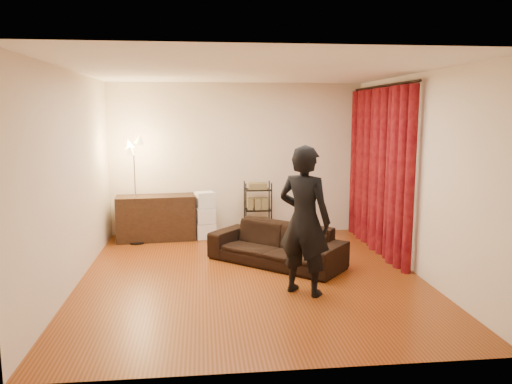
{
  "coord_description": "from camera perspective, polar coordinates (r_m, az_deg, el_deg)",
  "views": [
    {
      "loc": [
        -0.63,
        -6.41,
        2.17
      ],
      "look_at": [
        0.1,
        0.3,
        1.1
      ],
      "focal_mm": 35.0,
      "sensor_mm": 36.0,
      "label": 1
    }
  ],
  "objects": [
    {
      "name": "ceiling",
      "position": [
        6.46,
        -0.61,
        13.71
      ],
      "size": [
        5.0,
        5.0,
        0.0
      ],
      "primitive_type": "plane",
      "rotation": [
        3.14,
        0.0,
        0.0
      ],
      "color": "white",
      "rests_on": "ground"
    },
    {
      "name": "wall_left",
      "position": [
        6.66,
        -20.24,
        1.38
      ],
      "size": [
        0.0,
        5.0,
        5.0
      ],
      "primitive_type": "plane",
      "rotation": [
        1.57,
        0.0,
        1.57
      ],
      "color": "beige",
      "rests_on": "ground"
    },
    {
      "name": "media_cabinet",
      "position": [
        8.77,
        -11.35,
        -2.91
      ],
      "size": [
        1.36,
        0.61,
        0.77
      ],
      "primitive_type": "cube",
      "rotation": [
        0.0,
        0.0,
        0.08
      ],
      "color": "#322013",
      "rests_on": "ground"
    },
    {
      "name": "wall_front",
      "position": [
        4.04,
        2.92,
        -2.71
      ],
      "size": [
        5.0,
        0.0,
        5.0
      ],
      "primitive_type": "plane",
      "rotation": [
        -1.57,
        0.0,
        0.0
      ],
      "color": "beige",
      "rests_on": "ground"
    },
    {
      "name": "floor",
      "position": [
        6.8,
        -0.57,
        -9.61
      ],
      "size": [
        5.0,
        5.0,
        0.0
      ],
      "primitive_type": "plane",
      "color": "brown",
      "rests_on": "ground"
    },
    {
      "name": "storage_boxes",
      "position": [
        8.73,
        -5.83,
        -2.66
      ],
      "size": [
        0.39,
        0.34,
        0.82
      ],
      "primitive_type": null,
      "rotation": [
        0.0,
        0.0,
        0.25
      ],
      "color": "white",
      "rests_on": "ground"
    },
    {
      "name": "wall_right",
      "position": [
        7.08,
        17.87,
        1.92
      ],
      "size": [
        0.0,
        5.0,
        5.0
      ],
      "primitive_type": "plane",
      "rotation": [
        1.57,
        0.0,
        -1.57
      ],
      "color": "beige",
      "rests_on": "ground"
    },
    {
      "name": "wire_shelf",
      "position": [
        8.78,
        0.2,
        -2.02
      ],
      "size": [
        0.45,
        0.32,
        0.98
      ],
      "primitive_type": null,
      "rotation": [
        0.0,
        0.0,
        0.01
      ],
      "color": "black",
      "rests_on": "ground"
    },
    {
      "name": "wall_back",
      "position": [
        8.97,
        -2.17,
        3.76
      ],
      "size": [
        5.0,
        0.0,
        5.0
      ],
      "primitive_type": "plane",
      "rotation": [
        1.57,
        0.0,
        0.0
      ],
      "color": "beige",
      "rests_on": "ground"
    },
    {
      "name": "curtain",
      "position": [
        8.08,
        13.83,
        2.38
      ],
      "size": [
        0.22,
        2.65,
        2.55
      ],
      "primitive_type": null,
      "color": "maroon",
      "rests_on": "ground"
    },
    {
      "name": "sofa",
      "position": [
        7.27,
        2.32,
        -6.02
      ],
      "size": [
        1.99,
        1.87,
        0.57
      ],
      "primitive_type": "imported",
      "rotation": [
        0.0,
        0.0,
        -0.71
      ],
      "color": "black",
      "rests_on": "ground"
    },
    {
      "name": "curtain_rod",
      "position": [
        8.04,
        14.32,
        11.66
      ],
      "size": [
        0.04,
        2.65,
        0.04
      ],
      "primitive_type": "cylinder",
      "rotation": [
        1.57,
        0.0,
        0.0
      ],
      "color": "black",
      "rests_on": "wall_right"
    },
    {
      "name": "person",
      "position": [
        5.98,
        5.54,
        -3.26
      ],
      "size": [
        0.79,
        0.75,
        1.81
      ],
      "primitive_type": "imported",
      "rotation": [
        0.0,
        0.0,
        2.49
      ],
      "color": "black",
      "rests_on": "ground"
    },
    {
      "name": "floor_lamp",
      "position": [
        8.51,
        -13.65,
        0.03
      ],
      "size": [
        0.35,
        0.35,
        1.76
      ],
      "primitive_type": null,
      "rotation": [
        0.0,
        0.0,
        0.13
      ],
      "color": "silver",
      "rests_on": "ground"
    }
  ]
}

